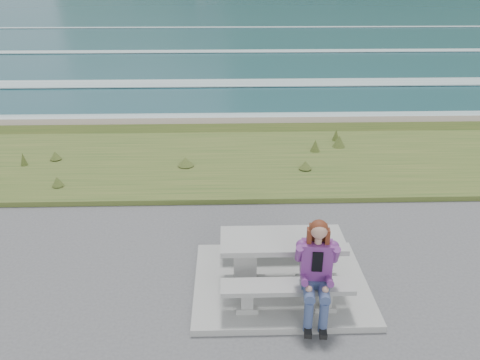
# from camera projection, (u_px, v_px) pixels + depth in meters

# --- Properties ---
(concrete_slab) EXTENTS (2.60, 2.10, 0.10)m
(concrete_slab) POSITION_uv_depth(u_px,v_px,m) (280.00, 283.00, 7.12)
(concrete_slab) COLOR gray
(concrete_slab) RESTS_ON ground
(picnic_table) EXTENTS (1.80, 0.75, 0.75)m
(picnic_table) POSITION_uv_depth(u_px,v_px,m) (282.00, 248.00, 6.86)
(picnic_table) COLOR gray
(picnic_table) RESTS_ON concrete_slab
(bench_landward) EXTENTS (1.80, 0.35, 0.45)m
(bench_landward) POSITION_uv_depth(u_px,v_px,m) (287.00, 291.00, 6.32)
(bench_landward) COLOR gray
(bench_landward) RESTS_ON concrete_slab
(bench_seaward) EXTENTS (1.80, 0.35, 0.45)m
(bench_seaward) POSITION_uv_depth(u_px,v_px,m) (277.00, 237.00, 7.59)
(bench_seaward) COLOR gray
(bench_seaward) RESTS_ON concrete_slab
(grass_verge) EXTENTS (160.00, 4.50, 0.22)m
(grass_verge) POSITION_uv_depth(u_px,v_px,m) (259.00, 163.00, 11.70)
(grass_verge) COLOR #32511E
(grass_verge) RESTS_ON ground
(shore_drop) EXTENTS (160.00, 0.80, 2.20)m
(shore_drop) POSITION_uv_depth(u_px,v_px,m) (253.00, 127.00, 14.34)
(shore_drop) COLOR brown
(shore_drop) RESTS_ON ground
(ocean) EXTENTS (1600.00, 1600.00, 0.09)m
(ocean) POSITION_uv_depth(u_px,v_px,m) (238.00, 73.00, 30.73)
(ocean) COLOR #1E4C57
(ocean) RESTS_ON ground
(seated_woman) EXTENTS (0.45, 0.73, 1.41)m
(seated_woman) POSITION_uv_depth(u_px,v_px,m) (316.00, 286.00, 6.13)
(seated_woman) COLOR navy
(seated_woman) RESTS_ON concrete_slab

